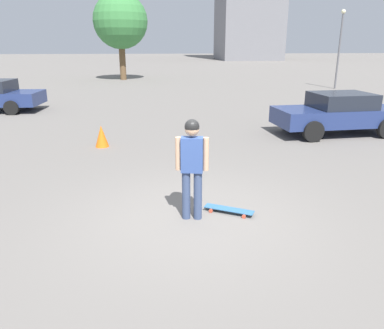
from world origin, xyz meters
name	(u,v)px	position (x,y,z in m)	size (l,w,h in m)	color
ground_plane	(192,218)	(0.00, 0.00, 0.00)	(220.00, 220.00, 0.00)	slate
person	(192,161)	(0.00, 0.00, 1.04)	(0.55, 0.26, 1.75)	#38476B
skateboard	(229,210)	(0.68, 0.14, 0.07)	(0.88, 0.60, 0.08)	#336693
car_parked_near	(338,113)	(5.50, 5.88, 0.71)	(4.22, 2.16, 1.37)	navy
tree_distant	(120,21)	(-3.02, 26.60, 4.60)	(4.36, 4.36, 6.81)	brown
traffic_cone	(102,136)	(-2.15, 5.01, 0.32)	(0.40, 0.40, 0.63)	orange
lamp_post	(340,42)	(11.65, 18.61, 2.97)	(0.28, 0.28, 4.98)	#59595E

